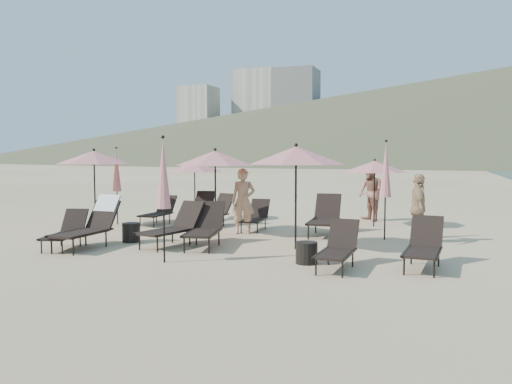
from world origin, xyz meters
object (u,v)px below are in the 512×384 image
at_px(lounger_5, 424,245).
at_px(umbrella_closed_2, 117,171).
at_px(lounger_7, 200,208).
at_px(lounger_2, 173,226).
at_px(umbrella_closed_1, 386,170).
at_px(beachgoer_a, 243,201).
at_px(side_table_1, 307,253).
at_px(lounger_10, 325,217).
at_px(lounger_3, 205,227).
at_px(lounger_9, 256,216).
at_px(lounger_4, 338,247).
at_px(lounger_6, 159,211).
at_px(beachgoer_c, 418,208).
at_px(lounger_8, 211,212).
at_px(umbrella_open_1, 215,158).
at_px(lounger_0, 66,231).
at_px(umbrella_open_3, 195,167).
at_px(umbrella_open_0, 94,157).
at_px(umbrella_closed_0, 163,174).
at_px(beachgoer_b, 370,192).
at_px(lounger_1, 91,223).
at_px(side_table_0, 131,232).
at_px(umbrella_open_4, 375,167).
at_px(umbrella_open_2, 296,156).

height_order(lounger_5, umbrella_closed_2, umbrella_closed_2).
bearing_deg(lounger_7, lounger_2, -81.04).
distance_m(umbrella_closed_1, beachgoer_a, 3.85).
bearing_deg(side_table_1, lounger_10, 97.48).
bearing_deg(lounger_3, lounger_9, 73.85).
bearing_deg(lounger_4, lounger_3, 162.11).
height_order(lounger_5, lounger_6, lounger_5).
xyz_separation_m(beachgoer_a, beachgoer_c, (4.55, 0.14, -0.05)).
height_order(lounger_8, umbrella_open_1, umbrella_open_1).
bearing_deg(lounger_0, umbrella_open_3, 70.16).
bearing_deg(umbrella_open_0, side_table_1, -21.47).
xyz_separation_m(lounger_6, side_table_1, (5.83, -4.00, -0.19)).
relative_size(umbrella_open_1, umbrella_closed_1, 0.92).
bearing_deg(umbrella_closed_1, umbrella_closed_0, -130.98).
bearing_deg(umbrella_open_1, beachgoer_b, 52.37).
height_order(lounger_1, lounger_6, lounger_1).
xyz_separation_m(lounger_0, side_table_0, (0.90, 1.25, -0.16)).
relative_size(umbrella_open_0, umbrella_closed_0, 0.94).
distance_m(side_table_1, beachgoer_b, 7.16).
distance_m(lounger_9, side_table_0, 3.70).
relative_size(lounger_4, umbrella_open_0, 0.64).
bearing_deg(lounger_4, lounger_5, 23.37).
height_order(lounger_5, umbrella_open_4, umbrella_open_4).
bearing_deg(lounger_7, beachgoer_c, -23.03).
relative_size(umbrella_open_4, side_table_0, 4.35).
bearing_deg(lounger_9, umbrella_closed_0, -97.36).
xyz_separation_m(umbrella_open_0, umbrella_closed_1, (8.49, 0.56, -0.32)).
xyz_separation_m(umbrella_open_0, beachgoer_b, (7.62, 4.22, -1.14)).
height_order(umbrella_open_0, beachgoer_c, umbrella_open_0).
bearing_deg(beachgoer_a, lounger_5, -44.75).
distance_m(lounger_4, lounger_6, 7.73).
height_order(umbrella_closed_0, side_table_0, umbrella_closed_0).
xyz_separation_m(umbrella_open_2, umbrella_closed_2, (-6.37, 2.08, -0.45)).
bearing_deg(lounger_10, umbrella_closed_2, 177.15).
bearing_deg(lounger_6, lounger_9, -2.36).
height_order(lounger_2, umbrella_open_3, umbrella_open_3).
height_order(lounger_1, lounger_9, lounger_1).
height_order(lounger_10, umbrella_closed_2, umbrella_closed_2).
bearing_deg(lounger_0, lounger_2, 11.64).
bearing_deg(side_table_0, lounger_7, 91.94).
relative_size(umbrella_open_1, side_table_0, 4.96).
bearing_deg(beachgoer_a, side_table_1, -65.23).
xyz_separation_m(umbrella_closed_1, beachgoer_b, (-0.87, 3.66, -0.82)).
xyz_separation_m(lounger_6, umbrella_open_2, (5.19, -2.59, 1.72)).
height_order(lounger_0, umbrella_open_1, umbrella_open_1).
xyz_separation_m(lounger_0, umbrella_open_2, (4.97, 1.75, 1.73)).
bearing_deg(side_table_1, umbrella_closed_2, 153.52).
bearing_deg(lounger_4, umbrella_open_0, 159.79).
xyz_separation_m(umbrella_closed_0, beachgoer_c, (4.59, 4.18, -0.91)).
bearing_deg(lounger_1, lounger_0, -148.24).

